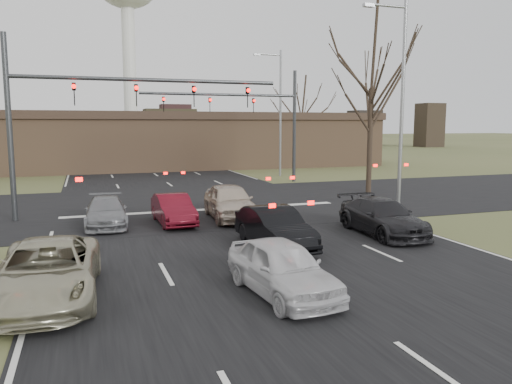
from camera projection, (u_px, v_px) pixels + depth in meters
ground at (327, 295)px, 12.31m from camera, size 360.00×360.00×0.00m
road_main at (127, 155)px, 68.53m from camera, size 14.00×300.00×0.02m
road_cross at (197, 204)px, 26.37m from camera, size 200.00×14.00×0.02m
building at (166, 140)px, 48.20m from camera, size 42.40×10.40×5.30m
mast_arm_near at (89, 104)px, 22.12m from camera, size 12.12×0.24×8.00m
mast_arm_far at (258, 112)px, 35.18m from camera, size 11.12×0.24×8.00m
streetlight_right_near at (399, 95)px, 23.77m from camera, size 2.34×0.25×10.00m
streetlight_right_far at (278, 107)px, 39.86m from camera, size 2.34×0.25×10.00m
tree_right_near at (373, 44)px, 29.65m from camera, size 6.90×6.90×11.50m
tree_right_far at (302, 96)px, 49.00m from camera, size 5.40×5.40×9.00m
car_silver_suv at (46, 271)px, 11.89m from camera, size 2.63×5.20×1.41m
car_white_sedan at (282, 268)px, 12.26m from camera, size 2.00×4.17×1.37m
car_black_hatch at (274, 228)px, 16.98m from camera, size 1.64×4.26×1.38m
car_charcoal_sedan at (383, 217)px, 19.03m from camera, size 2.08×4.73×1.35m
car_grey_ahead at (106, 212)px, 20.62m from camera, size 1.82×4.16×1.19m
car_red_ahead at (173, 209)px, 21.03m from camera, size 1.44×3.84×1.25m
car_silver_ahead at (230, 202)px, 22.12m from camera, size 2.13×4.70×1.56m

